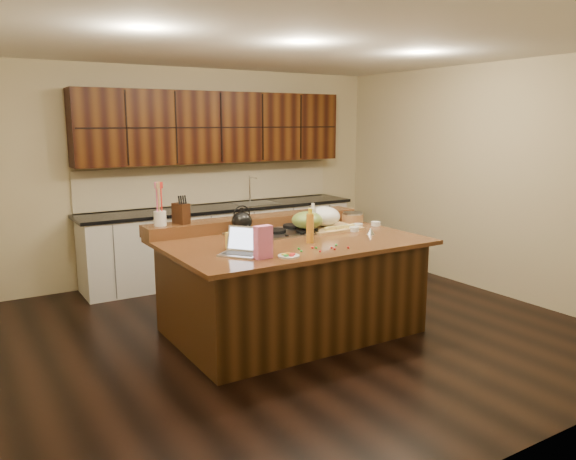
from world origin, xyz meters
TOP-DOWN VIEW (x-y plane):
  - room at (0.00, 0.00)m, footprint 5.52×5.02m
  - island at (0.00, 0.00)m, footprint 2.40×1.60m
  - back_ledge at (0.00, 0.70)m, footprint 2.40×0.30m
  - cooktop at (0.00, 0.30)m, footprint 0.92×0.52m
  - back_counter at (0.30, 2.23)m, footprint 3.70×0.66m
  - kettle at (-0.30, 0.43)m, footprint 0.26×0.26m
  - green_bowl at (0.30, 0.17)m, footprint 0.39×0.39m
  - laptop at (-0.68, -0.31)m, footprint 0.40×0.41m
  - oil_bottle at (0.06, -0.23)m, footprint 0.09×0.09m
  - vinegar_bottle at (0.36, 0.15)m, footprint 0.08×0.08m
  - wooden_tray at (0.59, 0.26)m, footprint 0.58×0.46m
  - ramekin_a at (0.76, -0.00)m, footprint 0.12×0.12m
  - ramekin_b at (1.15, 0.12)m, footprint 0.13×0.13m
  - ramekin_c at (0.91, 0.12)m, footprint 0.10×0.10m
  - strainer_bowl at (1.08, 0.43)m, footprint 0.29×0.29m
  - kitchen_timer at (0.79, -0.23)m, footprint 0.10×0.10m
  - pink_bag at (-0.60, -0.53)m, footprint 0.15×0.09m
  - candy_plate at (-0.39, -0.59)m, footprint 0.23×0.23m
  - package_box at (-0.65, -0.08)m, footprint 0.12×0.09m
  - utensil_crock at (-1.04, 0.70)m, footprint 0.14×0.14m
  - knife_block at (-0.82, 0.70)m, footprint 0.15×0.19m
  - gumdrop_0 at (-0.08, -0.60)m, footprint 0.02×0.02m
  - gumdrop_1 at (-0.03, -0.47)m, footprint 0.02×0.02m
  - gumdrop_2 at (-0.06, -0.45)m, footprint 0.02×0.02m
  - gumdrop_3 at (-0.21, -0.51)m, footprint 0.02×0.02m
  - gumdrop_4 at (0.22, -0.61)m, footprint 0.02×0.02m
  - gumdrop_5 at (-0.18, -0.42)m, footprint 0.02×0.02m
  - gumdrop_6 at (0.09, -0.54)m, footprint 0.02×0.02m
  - gumdrop_7 at (0.19, -0.47)m, footprint 0.02×0.02m
  - gumdrop_8 at (0.08, -0.59)m, footprint 0.02×0.02m

SIDE VIEW (x-z plane):
  - island at x=0.00m, z-range 0.00..0.92m
  - candy_plate at x=-0.39m, z-range 0.92..0.93m
  - gumdrop_0 at x=-0.08m, z-range 0.92..0.94m
  - gumdrop_1 at x=-0.03m, z-range 0.92..0.94m
  - gumdrop_2 at x=-0.06m, z-range 0.92..0.94m
  - gumdrop_3 at x=-0.21m, z-range 0.92..0.94m
  - gumdrop_4 at x=0.22m, z-range 0.92..0.94m
  - gumdrop_5 at x=-0.18m, z-range 0.92..0.94m
  - gumdrop_6 at x=0.09m, z-range 0.92..0.94m
  - gumdrop_7 at x=0.19m, z-range 0.92..0.94m
  - gumdrop_8 at x=0.08m, z-range 0.92..0.94m
  - cooktop at x=0.00m, z-range 0.91..0.96m
  - ramekin_a at x=0.76m, z-range 0.92..0.96m
  - ramekin_b at x=1.15m, z-range 0.92..0.96m
  - ramekin_c at x=0.91m, z-range 0.92..0.96m
  - kitchen_timer at x=0.79m, z-range 0.92..0.99m
  - strainer_bowl at x=1.08m, z-range 0.92..1.01m
  - back_ledge at x=0.00m, z-range 0.92..1.04m
  - laptop at x=-0.68m, z-range 0.87..1.09m
  - back_counter at x=0.30m, z-range -0.22..2.18m
  - package_box at x=-0.65m, z-range 0.92..1.07m
  - wooden_tray at x=0.59m, z-range 0.91..1.14m
  - vinegar_bottle at x=0.36m, z-range 0.92..1.17m
  - green_bowl at x=0.30m, z-range 0.97..1.14m
  - oil_bottle at x=0.06m, z-range 0.92..1.19m
  - pink_bag at x=-0.60m, z-range 0.92..1.19m
  - kettle at x=-0.30m, z-range 0.97..1.15m
  - utensil_crock at x=-1.04m, z-range 1.04..1.18m
  - knife_block at x=-0.82m, z-range 1.04..1.24m
  - room at x=0.00m, z-range -0.01..2.71m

